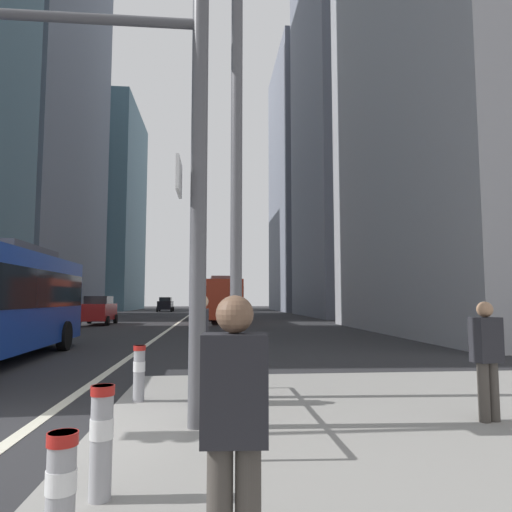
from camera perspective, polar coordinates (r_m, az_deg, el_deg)
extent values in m
plane|color=#28282B|center=(26.34, -10.91, -9.03)|extent=(160.00, 160.00, 0.00)
cube|color=gray|center=(6.21, 25.48, -20.78)|extent=(9.00, 10.00, 0.15)
cube|color=beige|center=(36.29, -9.37, -7.98)|extent=(0.20, 80.00, 0.01)
cube|color=slate|center=(57.71, -25.23, 21.28)|extent=(10.02, 22.57, 54.17)
cube|color=slate|center=(77.84, -19.07, 5.51)|extent=(12.88, 19.07, 31.82)
cube|color=slate|center=(54.33, 11.56, 21.47)|extent=(10.19, 16.61, 52.21)
cube|color=slate|center=(70.65, 6.76, 8.85)|extent=(10.51, 18.54, 37.87)
cube|color=#4C4C51|center=(16.11, -28.06, 0.58)|extent=(1.86, 3.96, 0.30)
cylinder|color=black|center=(17.47, -22.52, -9.07)|extent=(0.33, 1.01, 1.00)
cube|color=red|center=(36.78, -4.27, -5.32)|extent=(2.75, 11.47, 2.75)
cube|color=black|center=(36.78, -4.27, -4.78)|extent=(2.78, 11.24, 1.10)
cube|color=#4C4C51|center=(35.10, -4.14, -2.83)|extent=(1.84, 4.15, 0.30)
cylinder|color=black|center=(40.43, -6.20, -7.03)|extent=(0.32, 1.01, 1.00)
cylinder|color=black|center=(40.51, -2.78, -7.05)|extent=(0.32, 1.01, 1.00)
cylinder|color=black|center=(33.12, -6.12, -7.43)|extent=(0.32, 1.01, 1.00)
cylinder|color=black|center=(33.23, -1.94, -7.45)|extent=(0.32, 1.01, 1.00)
cube|color=black|center=(63.78, -11.08, -5.96)|extent=(1.78, 4.13, 1.10)
cube|color=black|center=(63.92, -11.05, -5.23)|extent=(1.50, 2.23, 0.52)
cylinder|color=black|center=(62.31, -10.38, -6.50)|extent=(0.22, 0.64, 0.64)
cylinder|color=black|center=(62.49, -12.05, -6.47)|extent=(0.22, 0.64, 0.64)
cylinder|color=black|center=(65.10, -10.16, -6.44)|extent=(0.22, 0.64, 0.64)
cylinder|color=black|center=(65.28, -11.76, -6.41)|extent=(0.22, 0.64, 0.64)
cube|color=silver|center=(61.30, -4.07, -6.08)|extent=(1.80, 4.04, 1.10)
cube|color=black|center=(61.14, -4.06, -5.32)|extent=(1.51, 2.18, 0.52)
cylinder|color=black|center=(62.66, -4.94, -6.56)|extent=(0.22, 0.64, 0.64)
cylinder|color=black|center=(62.71, -3.27, -6.57)|extent=(0.22, 0.64, 0.64)
cylinder|color=black|center=(59.92, -4.91, -6.62)|extent=(0.22, 0.64, 0.64)
cylinder|color=black|center=(59.97, -3.16, -6.63)|extent=(0.22, 0.64, 0.64)
cube|color=#232838|center=(52.06, -5.65, -6.22)|extent=(1.89, 4.16, 1.10)
cube|color=black|center=(51.90, -5.65, -5.33)|extent=(1.56, 2.26, 0.52)
cylinder|color=black|center=(53.50, -6.58, -6.77)|extent=(0.24, 0.65, 0.64)
cylinder|color=black|center=(53.44, -4.62, -6.79)|extent=(0.24, 0.65, 0.64)
cylinder|color=black|center=(50.71, -6.74, -6.86)|extent=(0.24, 0.65, 0.64)
cylinder|color=black|center=(50.65, -4.67, -6.88)|extent=(0.24, 0.65, 0.64)
cube|color=maroon|center=(33.71, -18.84, -6.52)|extent=(1.89, 4.38, 1.10)
cube|color=black|center=(33.85, -18.75, -5.14)|extent=(1.55, 2.38, 0.52)
cylinder|color=black|center=(32.11, -17.83, -7.61)|extent=(0.24, 0.65, 0.64)
cylinder|color=black|center=(32.50, -21.00, -7.48)|extent=(0.24, 0.65, 0.64)
cylinder|color=black|center=(35.00, -16.90, -7.41)|extent=(0.24, 0.65, 0.64)
cylinder|color=black|center=(35.36, -19.82, -7.31)|extent=(0.24, 0.65, 0.64)
cylinder|color=#515156|center=(6.26, -7.06, 7.36)|extent=(0.22, 0.22, 6.00)
cube|color=white|center=(6.15, -9.46, 9.55)|extent=(0.04, 0.60, 0.44)
cylinder|color=#56565B|center=(8.21, -2.42, 11.47)|extent=(0.20, 0.20, 8.00)
cylinder|color=#99999E|center=(3.51, -22.92, -25.60)|extent=(0.18, 0.18, 0.79)
cylinder|color=white|center=(3.48, -22.86, -24.14)|extent=(0.19, 0.19, 0.14)
cylinder|color=#B21E19|center=(3.40, -22.69, -20.02)|extent=(0.20, 0.20, 0.08)
cylinder|color=#99999E|center=(4.30, -18.50, -20.90)|extent=(0.18, 0.18, 0.92)
cylinder|color=white|center=(4.28, -18.46, -19.48)|extent=(0.19, 0.19, 0.17)
cylinder|color=#B21E19|center=(4.21, -18.33, -15.41)|extent=(0.20, 0.20, 0.08)
cylinder|color=#99999E|center=(7.89, -14.19, -13.81)|extent=(0.18, 0.18, 0.88)
cylinder|color=white|center=(7.88, -14.17, -13.05)|extent=(0.19, 0.19, 0.16)
cylinder|color=#B21E19|center=(7.84, -14.13, -10.91)|extent=(0.20, 0.20, 0.08)
cylinder|color=black|center=(4.99, -1.96, -18.72)|extent=(0.06, 0.06, 0.95)
cylinder|color=black|center=(6.23, -2.68, -16.00)|extent=(0.06, 0.06, 0.95)
cylinder|color=black|center=(7.49, -3.14, -14.18)|extent=(0.06, 0.06, 0.95)
cylinder|color=black|center=(8.74, -3.47, -12.88)|extent=(0.06, 0.06, 0.95)
cylinder|color=black|center=(6.80, -2.91, -11.05)|extent=(0.06, 3.82, 0.06)
cube|color=#232328|center=(2.78, -2.67, -15.95)|extent=(0.39, 0.26, 0.62)
sphere|color=brown|center=(2.73, -2.63, -7.18)|extent=(0.22, 0.22, 0.22)
cylinder|color=#423D38|center=(7.13, 26.22, -14.79)|extent=(0.15, 0.15, 0.78)
cylinder|color=#423D38|center=(7.25, 27.15, -14.60)|extent=(0.15, 0.15, 0.78)
cube|color=#232328|center=(7.10, 26.46, -9.20)|extent=(0.42, 0.32, 0.60)
sphere|color=#9E7556|center=(7.08, 26.32, -5.91)|extent=(0.21, 0.21, 0.21)
cylinder|color=#2D334C|center=(7.63, -6.84, -14.43)|extent=(0.15, 0.15, 0.83)
cylinder|color=#2D334C|center=(7.47, -6.85, -14.63)|extent=(0.15, 0.15, 0.83)
cube|color=#232328|center=(7.46, -6.79, -8.93)|extent=(0.25, 0.38, 0.64)
sphere|color=tan|center=(7.45, -6.75, -5.59)|extent=(0.23, 0.23, 0.23)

